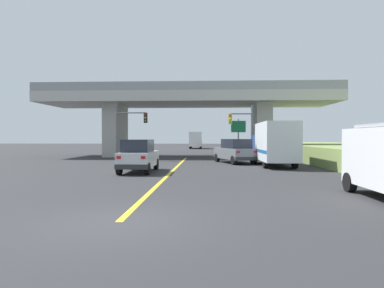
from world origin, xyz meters
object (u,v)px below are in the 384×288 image
(suv_lead, at_px, (139,156))
(suv_crossing, at_px, (235,151))
(highway_sign, at_px, (238,130))
(traffic_signal_farside, at_px, (127,126))
(semi_truck_distant, at_px, (196,140))
(traffic_signal_nearside, at_px, (244,126))
(box_truck, at_px, (274,143))

(suv_lead, xyz_separation_m, suv_crossing, (6.55, 7.60, 0.00))
(suv_crossing, xyz_separation_m, highway_sign, (1.02, 7.95, 1.98))
(suv_lead, relative_size, traffic_signal_farside, 0.85)
(suv_lead, height_order, semi_truck_distant, semi_truck_distant)
(semi_truck_distant, bearing_deg, suv_crossing, -82.98)
(highway_sign, xyz_separation_m, semi_truck_distant, (-5.63, 29.46, -1.30))
(traffic_signal_nearside, bearing_deg, box_truck, -73.42)
(suv_lead, relative_size, suv_crossing, 0.87)
(traffic_signal_nearside, bearing_deg, suv_lead, -125.83)
(traffic_signal_nearside, distance_m, traffic_signal_farside, 10.96)
(suv_lead, bearing_deg, suv_crossing, 49.25)
(suv_crossing, relative_size, highway_sign, 1.23)
(highway_sign, bearing_deg, traffic_signal_nearside, -89.31)
(box_truck, height_order, highway_sign, highway_sign)
(suv_lead, relative_size, semi_truck_distant, 0.61)
(traffic_signal_farside, bearing_deg, semi_truck_distant, 81.25)
(traffic_signal_nearside, xyz_separation_m, semi_truck_distant, (-5.69, 34.45, -1.48))
(suv_lead, relative_size, box_truck, 0.59)
(semi_truck_distant, bearing_deg, box_truck, -79.59)
(suv_crossing, relative_size, semi_truck_distant, 0.70)
(suv_crossing, distance_m, traffic_signal_farside, 10.62)
(suv_lead, distance_m, suv_crossing, 10.03)
(traffic_signal_farside, bearing_deg, box_truck, -24.71)
(traffic_signal_farside, xyz_separation_m, semi_truck_distant, (5.26, 34.22, -1.59))
(traffic_signal_nearside, distance_m, semi_truck_distant, 34.94)
(box_truck, distance_m, semi_truck_distant, 40.69)
(semi_truck_distant, bearing_deg, highway_sign, -79.18)
(box_truck, distance_m, highway_sign, 10.77)
(box_truck, relative_size, traffic_signal_farside, 1.45)
(suv_lead, height_order, suv_crossing, same)
(traffic_signal_farside, height_order, highway_sign, traffic_signal_farside)
(semi_truck_distant, bearing_deg, suv_lead, -92.47)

